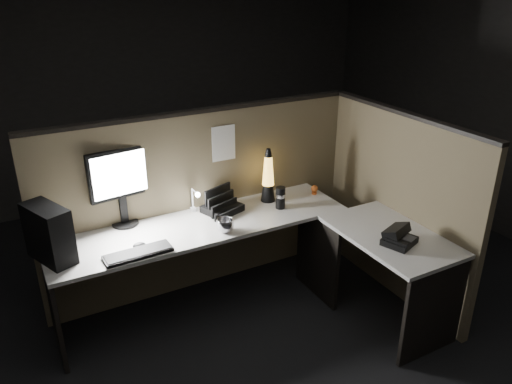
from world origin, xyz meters
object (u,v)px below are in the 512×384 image
keyboard (138,253)px  lava_lamp (268,179)px  monitor (120,180)px  pc_tower (49,234)px  desk_phone (398,237)px

keyboard → lava_lamp: bearing=14.1°
monitor → lava_lamp: bearing=-15.0°
lava_lamp → monitor: bearing=172.7°
pc_tower → keyboard: pc_tower is taller
monitor → desk_phone: size_ratio=2.19×
keyboard → desk_phone: desk_phone is taller
lava_lamp → desk_phone: 1.16m
keyboard → lava_lamp: lava_lamp is taller
pc_tower → keyboard: (0.51, -0.22, -0.18)m
monitor → keyboard: 0.61m
monitor → lava_lamp: size_ratio=1.30×
lava_lamp → pc_tower: bearing=-175.5°
monitor → keyboard: size_ratio=1.29×
lava_lamp → desk_phone: size_ratio=1.68×
keyboard → monitor: bearing=82.9°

